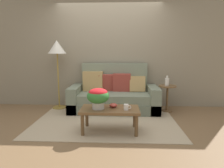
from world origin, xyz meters
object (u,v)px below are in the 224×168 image
object	(u,v)px
side_table	(167,94)
coffee_mug	(126,107)
coffee_table	(110,112)
couch	(114,96)
potted_plant	(98,96)
snack_bowl	(113,105)
floor_lamp	(57,51)
table_vase	(167,81)

from	to	relation	value
side_table	coffee_mug	bearing A→B (deg)	-126.11
coffee_table	side_table	distance (m)	1.75
coffee_mug	coffee_table	bearing A→B (deg)	162.54
couch	coffee_table	bearing A→B (deg)	-90.90
couch	potted_plant	distance (m)	1.37
side_table	snack_bowl	bearing A→B (deg)	-135.10
coffee_table	snack_bowl	size ratio (longest dim) A/B	7.23
floor_lamp	coffee_mug	xyz separation A→B (m)	(1.58, -1.45, -0.91)
coffee_table	coffee_mug	bearing A→B (deg)	-17.46
couch	snack_bowl	distance (m)	1.23
coffee_mug	table_vase	distance (m)	1.65
floor_lamp	coffee_table	bearing A→B (deg)	-46.36
couch	potted_plant	bearing A→B (deg)	-99.14
snack_bowl	table_vase	xyz separation A→B (m)	(1.17, 1.19, 0.24)
potted_plant	table_vase	size ratio (longest dim) A/B	1.66
coffee_table	potted_plant	size ratio (longest dim) A/B	2.65
couch	table_vase	xyz separation A→B (m)	(1.20, -0.03, 0.36)
table_vase	coffee_mug	bearing A→B (deg)	-125.46
couch	table_vase	world-z (taller)	couch
couch	coffee_mug	size ratio (longest dim) A/B	16.07
snack_bowl	table_vase	bearing A→B (deg)	45.52
floor_lamp	snack_bowl	world-z (taller)	floor_lamp
coffee_table	table_vase	distance (m)	1.78
snack_bowl	coffee_table	bearing A→B (deg)	-132.30
coffee_table	side_table	xyz separation A→B (m)	(1.24, 1.24, 0.06)
floor_lamp	side_table	bearing A→B (deg)	-2.98
couch	table_vase	distance (m)	1.25
coffee_table	side_table	size ratio (longest dim) A/B	1.64
coffee_table	floor_lamp	distance (m)	2.15
coffee_table	coffee_mug	distance (m)	0.30
coffee_table	floor_lamp	xyz separation A→B (m)	(-1.31, 1.37, 1.02)
floor_lamp	potted_plant	world-z (taller)	floor_lamp
table_vase	floor_lamp	bearing A→B (deg)	177.20
floor_lamp	snack_bowl	bearing A→B (deg)	-44.00
couch	floor_lamp	size ratio (longest dim) A/B	1.24
side_table	table_vase	bearing A→B (deg)	153.17
potted_plant	table_vase	world-z (taller)	table_vase
coffee_table	coffee_mug	xyz separation A→B (m)	(0.27, -0.09, 0.11)
couch	side_table	world-z (taller)	couch
floor_lamp	table_vase	bearing A→B (deg)	-2.80
side_table	coffee_table	bearing A→B (deg)	-134.97
potted_plant	floor_lamp	bearing A→B (deg)	128.28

